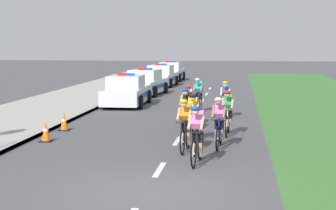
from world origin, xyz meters
TOP-DOWN VIEW (x-y plane):
  - ground_plane at (0.00, 0.00)m, footprint 160.00×160.00m
  - sidewalk_slab at (-6.94, 14.00)m, footprint 4.72×60.00m
  - kerb_edge at (-4.67, 14.00)m, footprint 0.16×60.00m
  - lane_markings_centre at (0.00, 12.01)m, footprint 0.14×29.60m
  - cyclist_lead at (0.86, 2.73)m, footprint 0.45×1.72m
  - cyclist_second at (0.41, 4.32)m, footprint 0.44×1.72m
  - cyclist_third at (1.34, 4.98)m, footprint 0.43×1.72m
  - cyclist_fourth at (0.48, 5.98)m, footprint 0.44×1.72m
  - cyclist_fifth at (1.54, 7.27)m, footprint 0.43×1.72m
  - cyclist_sixth at (0.10, 7.98)m, footprint 0.44×1.72m
  - cyclist_seventh at (0.04, 9.20)m, footprint 0.45×1.72m
  - cyclist_eighth at (1.36, 11.55)m, footprint 0.42×1.72m
  - cyclist_ninth at (0.14, 13.34)m, footprint 0.45×1.72m
  - police_car_nearest at (-3.53, 15.41)m, footprint 2.05×4.43m
  - police_car_second at (-3.54, 21.01)m, footprint 2.31×4.55m
  - police_car_third at (-3.54, 27.63)m, footprint 2.12×4.46m
  - police_car_furthest at (-3.54, 33.25)m, footprint 2.07×4.43m
  - traffic_cone_near at (-4.17, 7.55)m, footprint 0.36×0.36m
  - traffic_cone_mid at (-4.06, 5.36)m, footprint 0.36×0.36m

SIDE VIEW (x-z plane):
  - ground_plane at x=0.00m, z-range 0.00..0.00m
  - lane_markings_centre at x=0.00m, z-range 0.00..0.01m
  - sidewalk_slab at x=-6.94m, z-range 0.00..0.12m
  - kerb_edge at x=-4.67m, z-range 0.00..0.13m
  - traffic_cone_near at x=-4.17m, z-range -0.01..0.63m
  - traffic_cone_mid at x=-4.06m, z-range -0.01..0.63m
  - police_car_nearest at x=-3.53m, z-range -0.12..1.48m
  - police_car_second at x=-3.54m, z-range -0.12..1.48m
  - police_car_third at x=-3.54m, z-range -0.12..1.48m
  - police_car_furthest at x=-3.54m, z-range -0.12..1.48m
  - cyclist_lead at x=0.86m, z-range 0.00..1.57m
  - cyclist_second at x=0.41m, z-range 0.00..1.57m
  - cyclist_third at x=1.34m, z-range 0.00..1.57m
  - cyclist_fourth at x=0.48m, z-range 0.00..1.57m
  - cyclist_fifth at x=1.54m, z-range 0.00..1.57m
  - cyclist_sixth at x=0.10m, z-range 0.00..1.57m
  - cyclist_seventh at x=0.04m, z-range 0.00..1.57m
  - cyclist_eighth at x=1.36m, z-range 0.00..1.57m
  - cyclist_ninth at x=0.14m, z-range 0.00..1.57m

